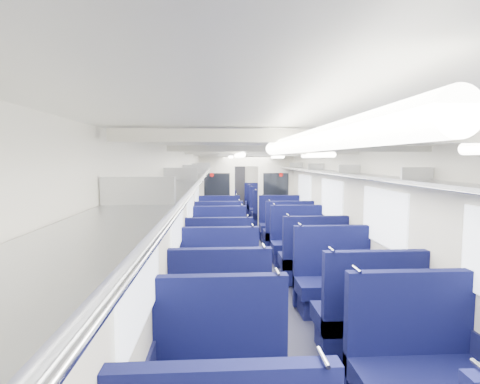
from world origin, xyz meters
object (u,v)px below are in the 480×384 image
object	(u,v)px
seat_6	(221,381)
seat_14	(219,247)
seat_9	(368,321)
seat_23	(265,211)
seat_15	(298,246)
seat_17	(288,235)
bulkhead	(246,192)
seat_20	(219,215)
seat_21	(270,216)
seat_16	(219,235)
seat_8	(220,317)
seat_19	(280,227)
seat_10	(220,288)
end_door	(237,186)
seat_7	(416,373)
seat_22	(219,211)
seat_26	(218,203)
seat_13	(313,261)
seat_18	(219,228)
seat_24	(218,207)
seat_27	(258,203)
seat_12	(219,264)
seat_11	(334,285)
seat_25	(261,206)

from	to	relation	value
seat_6	seat_14	size ratio (longest dim) A/B	1.00
seat_9	seat_23	bearing A→B (deg)	90.00
seat_15	seat_17	world-z (taller)	same
bulkhead	seat_17	distance (m)	2.57
seat_20	seat_21	world-z (taller)	same
seat_14	seat_16	distance (m)	1.20
bulkhead	seat_23	xyz separation A→B (m)	(0.83, 2.01, -0.84)
seat_14	seat_23	xyz separation A→B (m)	(1.66, 5.44, 0.00)
seat_8	seat_19	bearing A→B (deg)	73.65
seat_9	seat_10	world-z (taller)	same
seat_9	seat_10	distance (m)	2.04
end_door	seat_7	size ratio (longest dim) A/B	1.58
seat_10	seat_22	size ratio (longest dim) A/B	1.00
seat_26	seat_13	bearing A→B (deg)	-79.43
seat_19	seat_16	bearing A→B (deg)	-147.82
seat_7	seat_8	size ratio (longest dim) A/B	1.00
seat_18	seat_23	size ratio (longest dim) A/B	1.00
seat_16	seat_14	bearing A→B (deg)	-90.00
seat_6	seat_14	bearing A→B (deg)	90.00
seat_17	seat_24	world-z (taller)	same
seat_6	seat_24	distance (m)	11.17
seat_6	seat_26	size ratio (longest dim) A/B	1.00
seat_27	seat_16	bearing A→B (deg)	-104.40
bulkhead	seat_7	distance (m)	8.16
seat_16	seat_26	size ratio (longest dim) A/B	1.00
seat_14	seat_26	size ratio (longest dim) A/B	1.00
seat_9	seat_20	distance (m)	8.19
seat_19	seat_27	bearing A→B (deg)	90.00
seat_8	seat_17	xyz separation A→B (m)	(1.66, 4.56, 0.00)
bulkhead	end_door	bearing A→B (deg)	90.00
seat_7	seat_16	xyz separation A→B (m)	(-1.66, 5.85, 0.00)
seat_9	seat_20	size ratio (longest dim) A/B	1.00
seat_12	seat_14	xyz separation A→B (m)	(0.00, 1.24, 0.00)
seat_9	seat_17	world-z (taller)	same
seat_11	seat_25	world-z (taller)	same
seat_9	seat_24	distance (m)	10.25
end_door	seat_13	bearing A→B (deg)	-85.39
seat_10	seat_19	xyz separation A→B (m)	(1.66, 4.68, 0.00)
seat_11	seat_16	xyz separation A→B (m)	(-1.66, 3.61, 0.00)
seat_15	seat_25	size ratio (longest dim) A/B	1.00
seat_10	seat_21	size ratio (longest dim) A/B	1.00
seat_24	seat_13	bearing A→B (deg)	-77.79
seat_18	seat_26	xyz separation A→B (m)	(0.00, 5.49, 0.00)
seat_16	bulkhead	bearing A→B (deg)	69.55
seat_13	seat_25	xyz separation A→B (m)	(0.00, 7.86, 0.00)
seat_7	seat_19	distance (m)	6.90
seat_10	seat_27	bearing A→B (deg)	80.67
seat_15	seat_23	world-z (taller)	same
end_door	seat_11	bearing A→B (deg)	-85.88
end_door	seat_24	bearing A→B (deg)	-107.57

